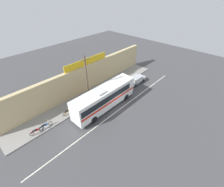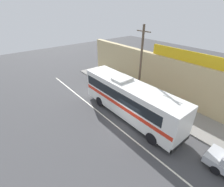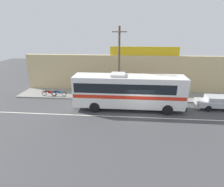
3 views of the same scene
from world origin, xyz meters
The scene contains 12 objects.
ground_plane centered at (0.00, 0.00, 0.00)m, with size 70.00×70.00×0.00m, color #444447.
sidewalk_slab centered at (0.00, 5.20, 0.07)m, with size 30.00×3.60×0.14m, color gray.
storefront_facade centered at (0.00, 7.35, 2.40)m, with size 30.00×0.70×4.80m, color tan.
storefront_billboard centered at (0.73, 7.35, 5.35)m, with size 8.74×0.12×1.10m, color gold.
road_center_stripe centered at (0.00, -0.80, 0.00)m, with size 30.00×0.14×0.01m, color silver.
intercity_bus centered at (-1.23, 1.20, 2.06)m, with size 11.23×2.59×3.78m.
parked_car centered at (8.25, 2.04, 0.74)m, with size 4.43×1.83×1.37m.
utility_pole centered at (-2.29, 3.67, 4.36)m, with size 1.60×0.22×8.17m.
motorcycle_green centered at (-9.72, 3.99, 0.57)m, with size 1.96×0.56×0.94m.
motorcycle_orange centered at (-5.99, 4.13, 0.57)m, with size 1.94×0.56×0.94m.
motorcycle_black centered at (-10.94, 3.98, 0.57)m, with size 1.93×0.56×0.94m.
pedestrian_far_left centered at (-4.14, 4.49, 1.06)m, with size 0.30×0.48×1.60m.
Camera 1 is at (-14.42, -12.60, 16.19)m, focal length 25.17 mm.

